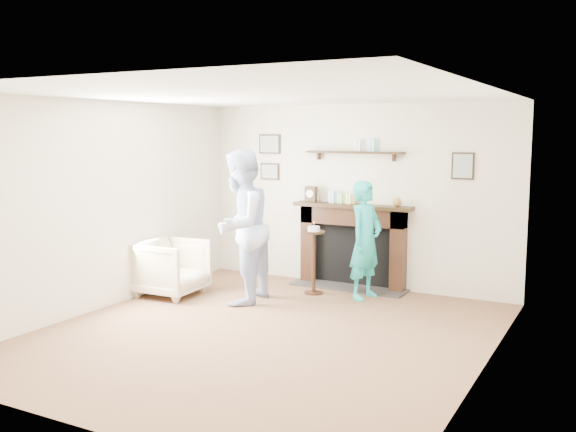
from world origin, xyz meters
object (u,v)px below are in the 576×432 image
at_px(armchair, 172,295).
at_px(pedestal_table, 314,250).
at_px(woman, 365,298).
at_px(man, 241,302).

bearing_deg(armchair, pedestal_table, -61.59).
bearing_deg(woman, man, 139.17).
bearing_deg(armchair, woman, -67.66).
relative_size(armchair, woman, 0.53).
bearing_deg(man, armchair, -88.69).
bearing_deg(pedestal_table, armchair, -149.08).
height_order(armchair, man, man).
height_order(woman, pedestal_table, pedestal_table).
relative_size(man, woman, 1.27).
relative_size(woman, pedestal_table, 1.58).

